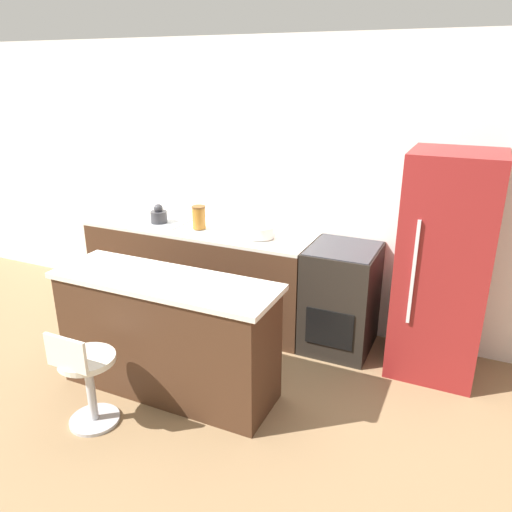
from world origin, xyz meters
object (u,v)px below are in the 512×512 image
at_px(stool_chair, 86,378).
at_px(kettle, 159,215).
at_px(refrigerator, 443,267).
at_px(mixing_bowl, 260,231).
at_px(oven_range, 341,298).

height_order(stool_chair, kettle, kettle).
distance_m(refrigerator, mixing_bowl, 1.55).
bearing_deg(oven_range, refrigerator, -0.71).
height_order(refrigerator, stool_chair, refrigerator).
bearing_deg(stool_chair, oven_range, 54.05).
relative_size(oven_range, refrigerator, 0.52).
height_order(oven_range, refrigerator, refrigerator).
bearing_deg(refrigerator, oven_range, 179.29).
bearing_deg(oven_range, mixing_bowl, -177.48).
height_order(oven_range, mixing_bowl, mixing_bowl).
distance_m(refrigerator, stool_chair, 2.74).
distance_m(refrigerator, kettle, 2.62).
relative_size(kettle, mixing_bowl, 0.73).
bearing_deg(stool_chair, kettle, 108.20).
xyz_separation_m(stool_chair, kettle, (-0.56, 1.71, 0.63)).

